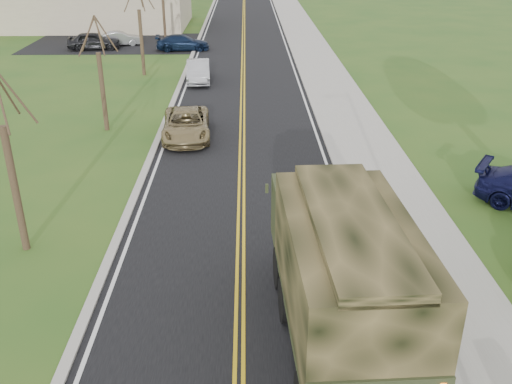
{
  "coord_description": "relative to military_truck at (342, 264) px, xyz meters",
  "views": [
    {
      "loc": [
        0.22,
        -6.21,
        9.56
      ],
      "look_at": [
        0.51,
        10.38,
        1.8
      ],
      "focal_mm": 40.0,
      "sensor_mm": 36.0,
      "label": 1
    }
  ],
  "objects": [
    {
      "name": "road",
      "position": [
        -2.47,
        34.67,
        -2.23
      ],
      "size": [
        8.0,
        120.0,
        0.01
      ],
      "primitive_type": "cube",
      "color": "black",
      "rests_on": "ground"
    },
    {
      "name": "curb_right",
      "position": [
        1.68,
        34.67,
        -2.17
      ],
      "size": [
        0.3,
        120.0,
        0.12
      ],
      "primitive_type": "cube",
      "color": "#9E998E",
      "rests_on": "ground"
    },
    {
      "name": "sidewalk_right",
      "position": [
        3.43,
        34.67,
        -2.18
      ],
      "size": [
        3.2,
        120.0,
        0.1
      ],
      "primitive_type": "cube",
      "color": "#9E998E",
      "rests_on": "ground"
    },
    {
      "name": "curb_left",
      "position": [
        -6.62,
        34.67,
        -2.18
      ],
      "size": [
        0.3,
        120.0,
        0.1
      ],
      "primitive_type": "cube",
      "color": "#9E998E",
      "rests_on": "ground"
    },
    {
      "name": "bare_tree_a",
      "position": [
        -9.47,
        4.67,
        0.39
      ],
      "size": [
        1.93,
        2.26,
        6.08
      ],
      "color": "#38281C",
      "rests_on": "ground"
    },
    {
      "name": "bare_tree_b",
      "position": [
        -9.47,
        16.67,
        0.24
      ],
      "size": [
        1.83,
        2.14,
        5.73
      ],
      "color": "#38281C",
      "rests_on": "ground"
    },
    {
      "name": "bare_tree_c",
      "position": [
        -9.47,
        28.67,
        0.54
      ],
      "size": [
        2.04,
        2.39,
        6.42
      ],
      "color": "#38281C",
      "rests_on": "ground"
    },
    {
      "name": "bare_tree_d",
      "position": [
        -9.47,
        40.67,
        0.32
      ],
      "size": [
        1.88,
        2.2,
        5.91
      ],
      "color": "#38281C",
      "rests_on": "ground"
    },
    {
      "name": "military_truck",
      "position": [
        0.0,
        0.0,
        0.0
      ],
      "size": [
        3.06,
        7.94,
        3.9
      ],
      "rotation": [
        0.0,
        0.0,
        0.05
      ],
      "color": "black",
      "rests_on": "ground"
    },
    {
      "name": "suv_champagne",
      "position": [
        -5.23,
        15.4,
        -1.55
      ],
      "size": [
        2.62,
        5.06,
        1.36
      ],
      "primitive_type": "imported",
      "rotation": [
        0.0,
        0.0,
        0.07
      ],
      "color": "#8C7A4F",
      "rests_on": "ground"
    },
    {
      "name": "sedan_silver",
      "position": [
        -5.47,
        26.62,
        -1.52
      ],
      "size": [
        1.81,
        4.4,
        1.42
      ],
      "primitive_type": "imported",
      "rotation": [
        0.0,
        0.0,
        0.07
      ],
      "color": "#B3B4B8",
      "rests_on": "ground"
    },
    {
      "name": "lot_car_dark",
      "position": [
        -15.15,
        37.84,
        -1.49
      ],
      "size": [
        4.54,
        2.33,
        1.48
      ],
      "primitive_type": "imported",
      "rotation": [
        0.0,
        0.0,
        1.71
      ],
      "color": "black",
      "rests_on": "ground"
    },
    {
      "name": "lot_car_silver",
      "position": [
        -13.33,
        39.63,
        -1.63
      ],
      "size": [
        3.89,
        2.1,
        1.22
      ],
      "primitive_type": "imported",
      "rotation": [
        0.0,
        0.0,
        1.8
      ],
      "color": "#A0A0A4",
      "rests_on": "ground"
    },
    {
      "name": "lot_car_navy",
      "position": [
        -7.59,
        37.37,
        -1.59
      ],
      "size": [
        4.59,
        2.17,
        1.29
      ],
      "primitive_type": "imported",
      "rotation": [
        0.0,
        0.0,
        1.65
      ],
      "color": "#0D1931",
      "rests_on": "ground"
    }
  ]
}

